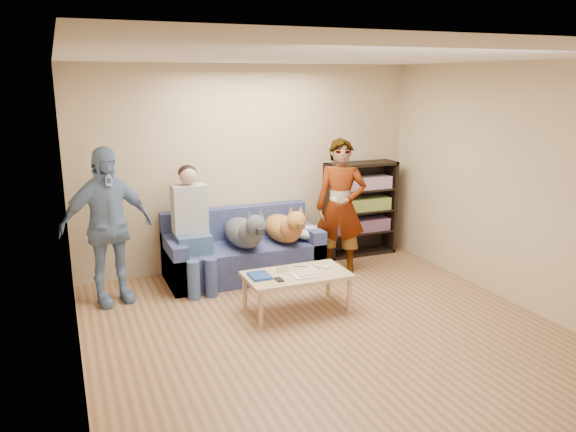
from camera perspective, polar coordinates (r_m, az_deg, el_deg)
name	(u,v)px	position (r m, az deg, el deg)	size (l,w,h in m)	color
ground	(336,341)	(5.46, 4.93, -12.57)	(5.00, 5.00, 0.00)	brown
ceiling	(343,57)	(4.90, 5.58, 15.82)	(5.00, 5.00, 0.00)	white
wall_back	(250,167)	(7.29, -3.92, 4.95)	(4.50, 4.50, 0.00)	tan
wall_front	(575,314)	(3.14, 27.12, -8.87)	(4.50, 4.50, 0.00)	tan
wall_left	(70,234)	(4.47, -21.26, -1.72)	(5.00, 5.00, 0.00)	tan
wall_right	(532,189)	(6.37, 23.51, 2.52)	(5.00, 5.00, 0.00)	tan
blanket	(310,232)	(7.16, 2.26, -1.66)	(0.46, 0.39, 0.16)	#BABABF
person_standing_right	(341,207)	(7.04, 5.37, 0.90)	(0.62, 0.41, 1.71)	gray
person_standing_left	(107,226)	(6.36, -17.94, -1.01)	(1.02, 0.42, 1.74)	#7489BB
held_controller	(334,199)	(6.74, 4.69, 1.72)	(0.04, 0.12, 0.03)	white
notebook_blue	(260,276)	(5.85, -2.91, -6.08)	(0.20, 0.26, 0.03)	navy
papers	(305,275)	(5.88, 1.74, -6.02)	(0.26, 0.20, 0.01)	white
magazine	(307,273)	(5.90, 1.93, -5.80)	(0.22, 0.17, 0.01)	#B9AB94
camera_silver	(282,269)	(6.00, -0.61, -5.41)	(0.11, 0.06, 0.05)	silver
controller_a	(317,266)	(6.14, 2.94, -5.08)	(0.04, 0.13, 0.03)	silver
controller_b	(327,267)	(6.11, 3.95, -5.21)	(0.09, 0.06, 0.03)	white
headphone_cup_a	(315,271)	(6.01, 2.74, -5.57)	(0.07, 0.07, 0.02)	white
headphone_cup_b	(312,268)	(6.08, 2.42, -5.34)	(0.07, 0.07, 0.02)	white
pen_orange	(301,278)	(5.80, 1.35, -6.33)	(0.01, 0.01, 0.14)	#C66F1C
pen_black	(300,266)	(6.15, 1.27, -5.14)	(0.01, 0.01, 0.14)	black
wallet	(279,280)	(5.75, -0.92, -6.47)	(0.07, 0.12, 0.01)	black
sofa	(242,254)	(7.07, -4.66, -3.83)	(1.90, 0.85, 0.82)	#515B93
person_seated	(192,223)	(6.66, -9.73, -0.72)	(0.40, 0.73, 1.47)	#3E6289
dog_gray	(245,232)	(6.76, -4.37, -1.62)	(0.39, 1.24, 0.57)	#50545B
dog_tan	(285,227)	(6.97, -0.31, -1.17)	(0.37, 1.15, 0.54)	#BD7D39
coffee_table	(297,278)	(5.97, 0.90, -6.27)	(1.10, 0.60, 0.42)	#D5C383
bookshelf	(360,207)	(7.88, 7.30, 0.95)	(1.00, 0.34, 1.30)	black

